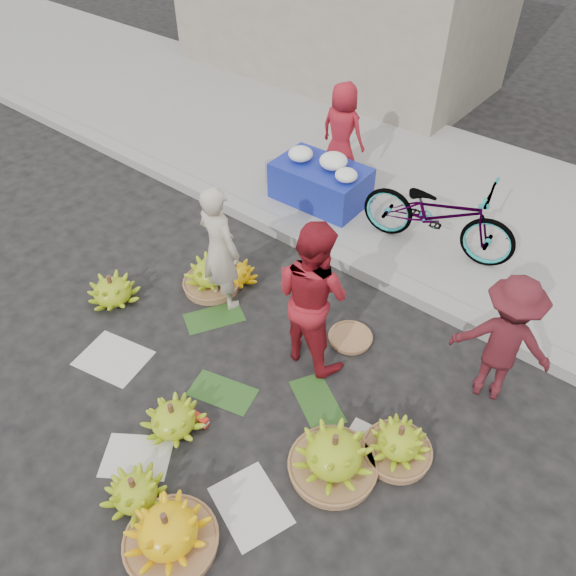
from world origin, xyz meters
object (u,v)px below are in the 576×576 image
Objects in this scene: banana_bunch_4 at (334,455)px; flower_table at (321,181)px; banana_bunch_0 at (112,290)px; vendor_cream at (219,249)px; bicycle at (439,214)px.

flower_table is at bearing 128.01° from banana_bunch_4.
banana_bunch_0 is 1.41m from vendor_cream.
banana_bunch_4 is at bearing -3.02° from banana_bunch_0.
vendor_cream is 2.31m from flower_table.
vendor_cream is at bearing -84.15° from flower_table.
bicycle is at bearing 103.63° from banana_bunch_4.
vendor_cream reaches higher than bicycle.
banana_bunch_4 reaches higher than banana_bunch_0.
vendor_cream is at bearing 138.99° from bicycle.
bicycle reaches higher than banana_bunch_4.
flower_table is (0.70, 3.08, 0.26)m from banana_bunch_0.
banana_bunch_0 is 3.25m from banana_bunch_4.
banana_bunch_4 is at bearing -174.85° from bicycle.
bicycle is at bearing -1.04° from flower_table.
banana_bunch_0 is 3.97m from bicycle.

